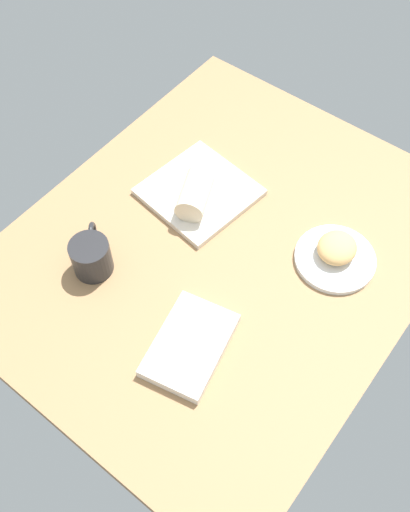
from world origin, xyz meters
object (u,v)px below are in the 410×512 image
breakfast_wrap (195,194)px  book_stack (190,345)px  scone_pastry (337,248)px  round_plate (335,259)px  square_plate (199,192)px  coffee_mug (91,256)px  sauce_cup (204,170)px

breakfast_wrap → book_stack: 38.63cm
scone_pastry → breakfast_wrap: bearing=-76.3°
round_plate → scone_pastry: 3.18cm
square_plate → coffee_mug: size_ratio=2.03×
square_plate → scone_pastry: bearing=97.0°
sauce_cup → book_stack: sauce_cup is taller
coffee_mug → scone_pastry: bearing=130.8°
breakfast_wrap → book_stack: size_ratio=0.53×
round_plate → breakfast_wrap: breakfast_wrap is taller
breakfast_wrap → coffee_mug: size_ratio=1.04×
scone_pastry → square_plate: size_ratio=0.41×
round_plate → breakfast_wrap: size_ratio=1.52×
square_plate → breakfast_wrap: 6.19cm
round_plate → square_plate: size_ratio=0.78×
coffee_mug → book_stack: bearing=85.5°
square_plate → coffee_mug: (32.37, -5.70, 3.76)cm
scone_pastry → book_stack: scone_pastry is taller
round_plate → sauce_cup: size_ratio=3.60×
book_stack → coffee_mug: size_ratio=1.97×
breakfast_wrap → coffee_mug: (28.39, -7.61, -0.58)cm
sauce_cup → book_stack: (39.73, 27.32, -1.56)cm
sauce_cup → breakfast_wrap: 10.17cm
square_plate → sauce_cup: bearing=-154.4°
sauce_cup → breakfast_wrap: (8.95, 4.29, 2.23)cm
breakfast_wrap → coffee_mug: coffee_mug is taller
sauce_cup → breakfast_wrap: bearing=25.6°
square_plate → book_stack: bearing=35.7°
round_plate → sauce_cup: bearing=-91.9°
book_stack → coffee_mug: (-2.39, -30.64, 3.20)cm
scone_pastry → sauce_cup: (-0.39, -39.50, -0.76)cm
round_plate → book_stack: 40.49cm
breakfast_wrap → coffee_mug: 29.40cm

